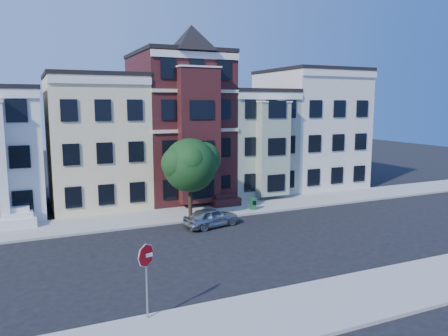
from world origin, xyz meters
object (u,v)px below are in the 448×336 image
parked_car (211,217)px  newspaper_box (253,204)px  stop_sign (146,276)px  street_tree (190,169)px

parked_car → newspaper_box: size_ratio=4.44×
parked_car → stop_sign: (-7.04, -10.70, 1.12)m
street_tree → parked_car: size_ratio=1.80×
street_tree → stop_sign: (-6.43, -13.06, -1.81)m
street_tree → parked_car: 3.82m
stop_sign → newspaper_box: bearing=34.9°
street_tree → parked_car: (0.60, -2.37, -2.93)m
street_tree → stop_sign: size_ratio=2.12×
street_tree → stop_sign: street_tree is taller
newspaper_box → stop_sign: 17.52m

